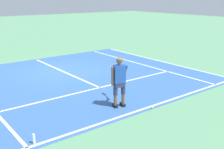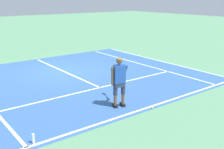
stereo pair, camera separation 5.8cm
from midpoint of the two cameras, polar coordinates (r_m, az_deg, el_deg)
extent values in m
plane|color=#609E70|center=(14.00, -10.37, 0.69)|extent=(80.00, 80.00, 0.00)
cube|color=#3866A8|center=(12.82, -7.47, -0.60)|extent=(10.98, 9.50, 0.00)
cube|color=white|center=(9.39, 6.90, -6.89)|extent=(10.98, 0.10, 0.01)
cube|color=white|center=(11.33, -2.71, -2.71)|extent=(8.23, 0.10, 0.01)
cube|color=white|center=(13.97, -10.29, 0.67)|extent=(0.10, 6.40, 0.01)
cube|color=white|center=(15.23, 5.99, 2.12)|extent=(0.10, 9.10, 0.01)
cube|color=white|center=(16.18, 9.52, 2.82)|extent=(0.10, 9.10, 0.01)
cube|color=black|center=(9.41, 0.43, -6.45)|extent=(0.19, 0.30, 0.09)
cube|color=black|center=(9.50, 2.02, -6.22)|extent=(0.19, 0.30, 0.09)
cylinder|color=brown|center=(9.29, 0.53, -5.26)|extent=(0.11, 0.11, 0.36)
cylinder|color=#2D3351|center=(9.16, 0.53, -3.01)|extent=(0.14, 0.14, 0.41)
cylinder|color=brown|center=(9.39, 2.13, -5.03)|extent=(0.11, 0.11, 0.36)
cylinder|color=#2D3351|center=(9.26, 2.15, -2.81)|extent=(0.14, 0.14, 0.41)
cube|color=#2D3351|center=(9.15, 1.35, -1.93)|extent=(0.38, 0.29, 0.20)
cube|color=#234CAD|center=(9.05, 1.37, 0.12)|extent=(0.43, 0.32, 0.60)
cylinder|color=brown|center=(8.98, -0.06, -0.34)|extent=(0.09, 0.09, 0.62)
cylinder|color=#234CAD|center=(9.19, 2.69, 1.32)|extent=(0.16, 0.28, 0.29)
cylinder|color=brown|center=(9.43, 2.40, 0.82)|extent=(0.16, 0.30, 0.14)
sphere|color=brown|center=(8.95, 1.36, 2.87)|extent=(0.21, 0.21, 0.21)
ellipsoid|color=olive|center=(8.92, 1.41, 3.16)|extent=(0.25, 0.25, 0.12)
cylinder|color=#232326|center=(9.64, 1.97, 0.98)|extent=(0.09, 0.20, 0.03)
cylinder|color=red|center=(9.77, 1.63, 1.19)|extent=(0.05, 0.10, 0.02)
torus|color=red|center=(9.94, 1.23, 1.45)|extent=(0.11, 0.29, 0.30)
cylinder|color=silver|center=(9.94, 1.23, 1.45)|extent=(0.08, 0.24, 0.25)
sphere|color=#CCE02D|center=(9.35, 8.20, -6.85)|extent=(0.07, 0.07, 0.07)
cylinder|color=white|center=(7.47, -16.08, -12.67)|extent=(0.07, 0.07, 0.27)
camera|label=1|loc=(0.03, -90.18, -0.05)|focal=44.20mm
camera|label=2|loc=(0.03, 89.82, 0.05)|focal=44.20mm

